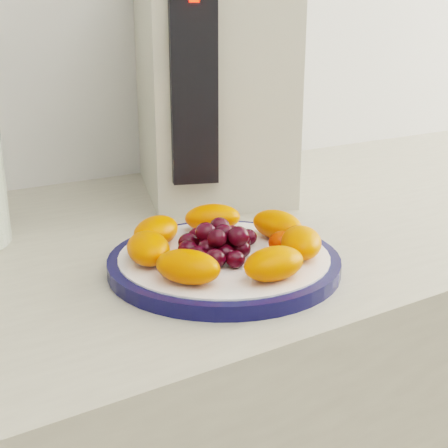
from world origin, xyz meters
TOP-DOWN VIEW (x-y plane):
  - plate_rim at (0.00, 1.06)m, footprint 0.24×0.24m
  - plate_face at (0.00, 1.06)m, footprint 0.22×0.22m
  - appliance_body at (0.16, 1.35)m, footprint 0.27×0.32m
  - appliance_panel at (0.07, 1.23)m, footprint 0.06×0.04m
  - appliance_led at (0.06, 1.22)m, footprint 0.01×0.01m
  - fruit_plate at (0.01, 1.06)m, footprint 0.21×0.21m

SIDE VIEW (x-z plane):
  - plate_rim at x=0.00m, z-range 0.90..0.91m
  - plate_face at x=0.00m, z-range 0.90..0.92m
  - fruit_plate at x=0.01m, z-range 0.91..0.95m
  - appliance_body at x=0.16m, z-range 0.90..1.24m
  - appliance_panel at x=0.07m, z-range 0.95..1.20m
  - appliance_led at x=0.06m, z-range 1.17..1.17m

